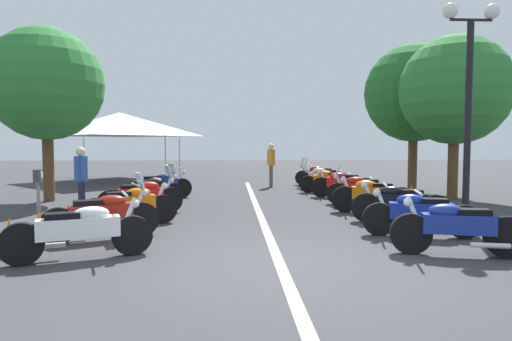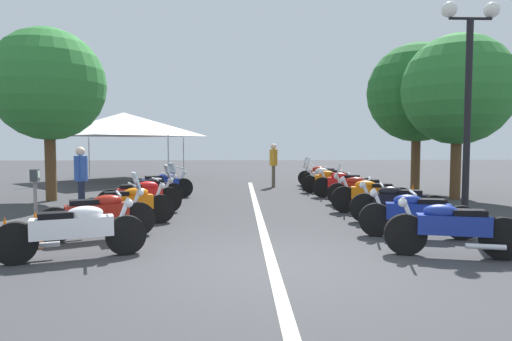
% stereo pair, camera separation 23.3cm
% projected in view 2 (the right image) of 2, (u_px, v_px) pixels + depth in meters
% --- Properties ---
extents(ground_plane, '(80.00, 80.00, 0.00)m').
position_uv_depth(ground_plane, '(273.00, 267.00, 6.20)').
color(ground_plane, '#38383A').
extents(lane_centre_stripe, '(17.15, 0.16, 0.01)m').
position_uv_depth(lane_centre_stripe, '(258.00, 213.00, 10.94)').
color(lane_centre_stripe, beige).
rests_on(lane_centre_stripe, ground_plane).
extents(motorcycle_left_row_0, '(0.96, 2.08, 0.99)m').
position_uv_depth(motorcycle_left_row_0, '(74.00, 230.00, 6.58)').
color(motorcycle_left_row_0, black).
rests_on(motorcycle_left_row_0, ground_plane).
extents(motorcycle_left_row_1, '(1.05, 1.96, 1.21)m').
position_uv_depth(motorcycle_left_row_1, '(99.00, 214.00, 7.95)').
color(motorcycle_left_row_1, black).
rests_on(motorcycle_left_row_1, ground_plane).
extents(motorcycle_left_row_2, '(0.96, 1.92, 1.00)m').
position_uv_depth(motorcycle_left_row_2, '(129.00, 204.00, 9.31)').
color(motorcycle_left_row_2, black).
rests_on(motorcycle_left_row_2, ground_plane).
extents(motorcycle_left_row_3, '(0.95, 1.98, 1.21)m').
position_uv_depth(motorcycle_left_row_3, '(141.00, 195.00, 10.77)').
color(motorcycle_left_row_3, black).
rests_on(motorcycle_left_row_3, ground_plane).
extents(motorcycle_left_row_4, '(1.13, 1.81, 1.20)m').
position_uv_depth(motorcycle_left_row_4, '(150.00, 190.00, 12.18)').
color(motorcycle_left_row_4, black).
rests_on(motorcycle_left_row_4, ground_plane).
extents(motorcycle_left_row_5, '(1.12, 1.95, 1.00)m').
position_uv_depth(motorcycle_left_row_5, '(161.00, 185.00, 13.75)').
color(motorcycle_left_row_5, black).
rests_on(motorcycle_left_row_5, ground_plane).
extents(motorcycle_right_row_0, '(0.84, 2.01, 1.00)m').
position_uv_depth(motorcycle_right_row_0, '(452.00, 228.00, 6.70)').
color(motorcycle_right_row_0, black).
rests_on(motorcycle_right_row_0, ground_plane).
extents(motorcycle_right_row_1, '(0.85, 2.10, 0.99)m').
position_uv_depth(motorcycle_right_row_1, '(417.00, 214.00, 8.07)').
color(motorcycle_right_row_1, black).
rests_on(motorcycle_right_row_1, ground_plane).
extents(motorcycle_right_row_2, '(0.86, 2.07, 1.00)m').
position_uv_depth(motorcycle_right_row_2, '(398.00, 203.00, 9.51)').
color(motorcycle_right_row_2, black).
rests_on(motorcycle_right_row_2, ground_plane).
extents(motorcycle_right_row_3, '(0.81, 2.03, 1.01)m').
position_uv_depth(motorcycle_right_row_3, '(372.00, 195.00, 10.90)').
color(motorcycle_right_row_3, black).
rests_on(motorcycle_right_row_3, ground_plane).
extents(motorcycle_right_row_4, '(0.80, 1.96, 1.20)m').
position_uv_depth(motorcycle_right_row_4, '(361.00, 189.00, 12.39)').
color(motorcycle_right_row_4, black).
rests_on(motorcycle_right_row_4, ground_plane).
extents(motorcycle_right_row_5, '(0.87, 2.03, 1.01)m').
position_uv_depth(motorcycle_right_row_5, '(344.00, 184.00, 13.96)').
color(motorcycle_right_row_5, black).
rests_on(motorcycle_right_row_5, ground_plane).
extents(motorcycle_right_row_6, '(0.81, 2.10, 0.99)m').
position_uv_depth(motorcycle_right_row_6, '(331.00, 181.00, 15.35)').
color(motorcycle_right_row_6, black).
rests_on(motorcycle_right_row_6, ground_plane).
extents(motorcycle_right_row_7, '(0.82, 2.00, 1.20)m').
position_uv_depth(motorcycle_right_row_7, '(325.00, 177.00, 16.80)').
color(motorcycle_right_row_7, black).
rests_on(motorcycle_right_row_7, ground_plane).
extents(motorcycle_right_row_8, '(0.99, 2.00, 1.20)m').
position_uv_depth(motorcycle_right_row_8, '(322.00, 175.00, 18.06)').
color(motorcycle_right_row_8, black).
rests_on(motorcycle_right_row_8, ground_plane).
extents(street_lamp_twin_globe, '(0.32, 1.22, 4.68)m').
position_uv_depth(street_lamp_twin_globe, '(469.00, 73.00, 9.11)').
color(street_lamp_twin_globe, black).
rests_on(street_lamp_twin_globe, ground_plane).
extents(parking_meter, '(0.20, 0.15, 1.29)m').
position_uv_depth(parking_meter, '(35.00, 191.00, 7.78)').
color(parking_meter, slate).
rests_on(parking_meter, ground_plane).
extents(traffic_cone_0, '(0.36, 0.36, 0.61)m').
position_uv_depth(traffic_cone_0, '(5.00, 237.00, 6.82)').
color(traffic_cone_0, orange).
rests_on(traffic_cone_0, ground_plane).
extents(traffic_cone_1, '(0.36, 0.36, 0.61)m').
position_uv_depth(traffic_cone_1, '(413.00, 195.00, 12.41)').
color(traffic_cone_1, orange).
rests_on(traffic_cone_1, ground_plane).
extents(traffic_cone_2, '(0.36, 0.36, 0.61)m').
position_uv_depth(traffic_cone_2, '(36.00, 229.00, 7.42)').
color(traffic_cone_2, orange).
rests_on(traffic_cone_2, ground_plane).
extents(bystander_0, '(0.48, 0.32, 1.67)m').
position_uv_depth(bystander_0, '(81.00, 175.00, 10.75)').
color(bystander_0, '#1E2338').
rests_on(bystander_0, ground_plane).
extents(bystander_1, '(0.53, 0.32, 1.75)m').
position_uv_depth(bystander_1, '(274.00, 162.00, 17.50)').
color(bystander_1, brown).
rests_on(bystander_1, ground_plane).
extents(roadside_tree_0, '(3.43, 3.43, 5.15)m').
position_uv_depth(roadside_tree_0, '(458.00, 90.00, 13.60)').
color(roadside_tree_0, brown).
rests_on(roadside_tree_0, ground_plane).
extents(roadside_tree_1, '(3.51, 3.51, 5.32)m').
position_uv_depth(roadside_tree_1, '(417.00, 93.00, 15.59)').
color(roadside_tree_1, brown).
rests_on(roadside_tree_1, ground_plane).
extents(roadside_tree_2, '(3.36, 3.36, 5.20)m').
position_uv_depth(roadside_tree_2, '(48.00, 85.00, 13.15)').
color(roadside_tree_2, brown).
rests_on(roadside_tree_2, ground_plane).
extents(event_tent, '(5.50, 5.50, 3.20)m').
position_uv_depth(event_tent, '(124.00, 124.00, 20.51)').
color(event_tent, white).
rests_on(event_tent, ground_plane).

